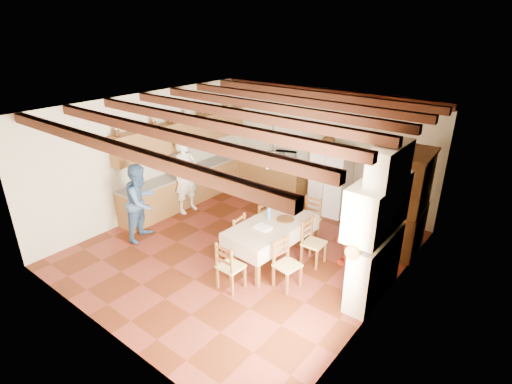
{
  "coord_description": "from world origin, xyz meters",
  "views": [
    {
      "loc": [
        4.81,
        -5.66,
        4.55
      ],
      "look_at": [
        0.1,
        0.3,
        1.25
      ],
      "focal_mm": 28.0,
      "sensor_mm": 36.0,
      "label": 1
    }
  ],
  "objects_px": {
    "chair_left_near": "(233,235)",
    "chair_left_far": "(258,220)",
    "chair_end_far": "(309,219)",
    "chair_end_near": "(231,265)",
    "dining_table": "(271,227)",
    "refrigerator": "(331,180)",
    "hutch": "(412,204)",
    "chair_right_far": "(314,242)",
    "person_woman_red": "(350,233)",
    "microwave": "(285,158)",
    "person_woman_blue": "(141,202)",
    "person_man": "(186,176)",
    "chair_right_near": "(287,264)"
  },
  "relations": [
    {
      "from": "chair_left_near",
      "to": "chair_left_far",
      "type": "relative_size",
      "value": 1.0
    },
    {
      "from": "chair_end_far",
      "to": "chair_end_near",
      "type": "bearing_deg",
      "value": -93.81
    },
    {
      "from": "dining_table",
      "to": "refrigerator",
      "type": "bearing_deg",
      "value": 93.61
    },
    {
      "from": "hutch",
      "to": "chair_left_near",
      "type": "relative_size",
      "value": 2.27
    },
    {
      "from": "chair_right_far",
      "to": "chair_end_far",
      "type": "xyz_separation_m",
      "value": [
        -0.61,
        0.8,
        0.0
      ]
    },
    {
      "from": "chair_left_near",
      "to": "person_woman_red",
      "type": "height_order",
      "value": "person_woman_red"
    },
    {
      "from": "hutch",
      "to": "microwave",
      "type": "relative_size",
      "value": 3.72
    },
    {
      "from": "hutch",
      "to": "dining_table",
      "type": "bearing_deg",
      "value": -138.58
    },
    {
      "from": "dining_table",
      "to": "person_woman_blue",
      "type": "distance_m",
      "value": 2.98
    },
    {
      "from": "person_man",
      "to": "hutch",
      "type": "bearing_deg",
      "value": -71.55
    },
    {
      "from": "dining_table",
      "to": "chair_end_near",
      "type": "distance_m",
      "value": 1.23
    },
    {
      "from": "hutch",
      "to": "person_woman_blue",
      "type": "distance_m",
      "value": 5.74
    },
    {
      "from": "refrigerator",
      "to": "chair_end_near",
      "type": "distance_m",
      "value": 3.94
    },
    {
      "from": "refrigerator",
      "to": "hutch",
      "type": "xyz_separation_m",
      "value": [
        2.2,
        -0.64,
        0.22
      ]
    },
    {
      "from": "chair_right_far",
      "to": "chair_end_near",
      "type": "distance_m",
      "value": 1.8
    },
    {
      "from": "chair_end_near",
      "to": "person_woman_red",
      "type": "relative_size",
      "value": 0.67
    },
    {
      "from": "chair_left_near",
      "to": "chair_left_far",
      "type": "height_order",
      "value": "same"
    },
    {
      "from": "chair_end_near",
      "to": "dining_table",
      "type": "bearing_deg",
      "value": -89.97
    },
    {
      "from": "hutch",
      "to": "person_woman_blue",
      "type": "relative_size",
      "value": 1.25
    },
    {
      "from": "refrigerator",
      "to": "person_woman_red",
      "type": "xyz_separation_m",
      "value": [
        1.46,
        -1.89,
        -0.15
      ]
    },
    {
      "from": "hutch",
      "to": "person_woman_red",
      "type": "height_order",
      "value": "hutch"
    },
    {
      "from": "chair_right_far",
      "to": "person_man",
      "type": "bearing_deg",
      "value": 86.36
    },
    {
      "from": "chair_right_near",
      "to": "person_man",
      "type": "bearing_deg",
      "value": 83.79
    },
    {
      "from": "person_man",
      "to": "chair_end_near",
      "type": "bearing_deg",
      "value": -118.45
    },
    {
      "from": "chair_left_near",
      "to": "person_woman_blue",
      "type": "bearing_deg",
      "value": -77.61
    },
    {
      "from": "chair_left_near",
      "to": "person_man",
      "type": "height_order",
      "value": "person_man"
    },
    {
      "from": "person_man",
      "to": "refrigerator",
      "type": "bearing_deg",
      "value": -51.09
    },
    {
      "from": "hutch",
      "to": "dining_table",
      "type": "distance_m",
      "value": 2.93
    },
    {
      "from": "refrigerator",
      "to": "chair_end_far",
      "type": "height_order",
      "value": "refrigerator"
    },
    {
      "from": "chair_left_far",
      "to": "person_man",
      "type": "relative_size",
      "value": 0.5
    },
    {
      "from": "chair_right_near",
      "to": "chair_left_far",
      "type": "bearing_deg",
      "value": 64.99
    },
    {
      "from": "dining_table",
      "to": "chair_right_far",
      "type": "height_order",
      "value": "chair_right_far"
    },
    {
      "from": "chair_end_near",
      "to": "chair_end_far",
      "type": "relative_size",
      "value": 1.0
    },
    {
      "from": "person_woman_blue",
      "to": "chair_left_far",
      "type": "bearing_deg",
      "value": -72.31
    },
    {
      "from": "chair_right_near",
      "to": "person_woman_blue",
      "type": "height_order",
      "value": "person_woman_blue"
    },
    {
      "from": "chair_right_far",
      "to": "person_woman_blue",
      "type": "relative_size",
      "value": 0.55
    },
    {
      "from": "chair_left_far",
      "to": "person_man",
      "type": "distance_m",
      "value": 2.36
    },
    {
      "from": "microwave",
      "to": "dining_table",
      "type": "bearing_deg",
      "value": -79.15
    },
    {
      "from": "chair_end_far",
      "to": "person_woman_red",
      "type": "relative_size",
      "value": 0.67
    },
    {
      "from": "chair_end_near",
      "to": "microwave",
      "type": "height_order",
      "value": "microwave"
    },
    {
      "from": "hutch",
      "to": "refrigerator",
      "type": "bearing_deg",
      "value": 159.34
    },
    {
      "from": "refrigerator",
      "to": "chair_left_near",
      "type": "xyz_separation_m",
      "value": [
        -0.55,
        -3.07,
        -0.39
      ]
    },
    {
      "from": "person_woman_blue",
      "to": "person_woman_red",
      "type": "bearing_deg",
      "value": -83.69
    },
    {
      "from": "person_man",
      "to": "chair_left_near",
      "type": "bearing_deg",
      "value": -109.39
    },
    {
      "from": "chair_left_far",
      "to": "chair_end_far",
      "type": "xyz_separation_m",
      "value": [
        0.85,
        0.75,
        0.0
      ]
    },
    {
      "from": "person_woman_blue",
      "to": "chair_left_near",
      "type": "bearing_deg",
      "value": -90.27
    },
    {
      "from": "refrigerator",
      "to": "chair_end_near",
      "type": "relative_size",
      "value": 1.8
    },
    {
      "from": "dining_table",
      "to": "chair_end_near",
      "type": "xyz_separation_m",
      "value": [
        -0.02,
        -1.19,
        -0.27
      ]
    },
    {
      "from": "hutch",
      "to": "person_man",
      "type": "distance_m",
      "value": 5.29
    },
    {
      "from": "microwave",
      "to": "chair_end_far",
      "type": "bearing_deg",
      "value": -62.26
    }
  ]
}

